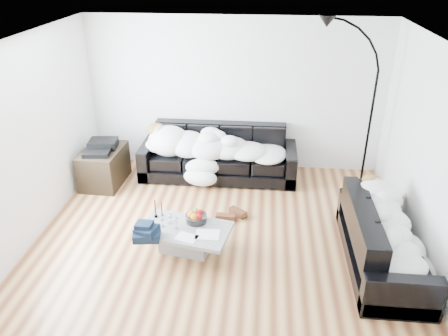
# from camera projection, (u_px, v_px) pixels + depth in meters

# --- Properties ---
(ground) EXTENTS (5.00, 5.00, 0.00)m
(ground) POSITION_uv_depth(u_px,v_px,m) (222.00, 237.00, 5.96)
(ground) COLOR brown
(ground) RESTS_ON ground
(wall_back) EXTENTS (5.00, 0.02, 2.60)m
(wall_back) POSITION_uv_depth(u_px,v_px,m) (235.00, 95.00, 7.37)
(wall_back) COLOR silver
(wall_back) RESTS_ON ground
(wall_left) EXTENTS (0.02, 4.50, 2.60)m
(wall_left) POSITION_uv_depth(u_px,v_px,m) (28.00, 142.00, 5.59)
(wall_left) COLOR silver
(wall_left) RESTS_ON ground
(wall_right) EXTENTS (0.02, 4.50, 2.60)m
(wall_right) POSITION_uv_depth(u_px,v_px,m) (432.00, 159.00, 5.15)
(wall_right) COLOR silver
(wall_right) RESTS_ON ground
(ceiling) EXTENTS (5.00, 5.00, 0.00)m
(ceiling) POSITION_uv_depth(u_px,v_px,m) (221.00, 42.00, 4.79)
(ceiling) COLOR white
(ceiling) RESTS_ON ground
(sofa_back) EXTENTS (2.61, 0.90, 0.85)m
(sofa_back) POSITION_uv_depth(u_px,v_px,m) (218.00, 153.00, 7.36)
(sofa_back) COLOR black
(sofa_back) RESTS_ON ground
(sofa_right) EXTENTS (0.83, 1.94, 0.79)m
(sofa_right) POSITION_uv_depth(u_px,v_px,m) (385.00, 237.00, 5.28)
(sofa_right) COLOR black
(sofa_right) RESTS_ON ground
(sleeper_back) EXTENTS (2.21, 0.76, 0.44)m
(sleeper_back) POSITION_uv_depth(u_px,v_px,m) (218.00, 143.00, 7.22)
(sleeper_back) COLOR silver
(sleeper_back) RESTS_ON sofa_back
(sleeper_right) EXTENTS (0.70, 1.66, 0.41)m
(sleeper_right) POSITION_uv_depth(u_px,v_px,m) (388.00, 221.00, 5.18)
(sleeper_right) COLOR silver
(sleeper_right) RESTS_ON sofa_right
(teal_cushion) EXTENTS (0.42, 0.38, 0.20)m
(teal_cushion) POSITION_uv_depth(u_px,v_px,m) (373.00, 189.00, 5.67)
(teal_cushion) COLOR #0F646C
(teal_cushion) RESTS_ON sofa_right
(coffee_table) EXTENTS (1.23, 0.86, 0.33)m
(coffee_table) POSITION_uv_depth(u_px,v_px,m) (186.00, 239.00, 5.64)
(coffee_table) COLOR #939699
(coffee_table) RESTS_ON ground
(fruit_bowl) EXTENTS (0.32, 0.32, 0.17)m
(fruit_bowl) POSITION_uv_depth(u_px,v_px,m) (196.00, 216.00, 5.66)
(fruit_bowl) COLOR white
(fruit_bowl) RESTS_ON coffee_table
(wine_glass_a) EXTENTS (0.07, 0.07, 0.15)m
(wine_glass_a) POSITION_uv_depth(u_px,v_px,m) (170.00, 218.00, 5.63)
(wine_glass_a) COLOR white
(wine_glass_a) RESTS_ON coffee_table
(wine_glass_b) EXTENTS (0.08, 0.08, 0.16)m
(wine_glass_b) POSITION_uv_depth(u_px,v_px,m) (162.00, 222.00, 5.55)
(wine_glass_b) COLOR white
(wine_glass_b) RESTS_ON coffee_table
(wine_glass_c) EXTENTS (0.09, 0.09, 0.17)m
(wine_glass_c) POSITION_uv_depth(u_px,v_px,m) (176.00, 223.00, 5.52)
(wine_glass_c) COLOR white
(wine_glass_c) RESTS_ON coffee_table
(candle_left) EXTENTS (0.05, 0.05, 0.26)m
(candle_left) POSITION_uv_depth(u_px,v_px,m) (155.00, 209.00, 5.74)
(candle_left) COLOR maroon
(candle_left) RESTS_ON coffee_table
(candle_right) EXTENTS (0.05, 0.05, 0.22)m
(candle_right) POSITION_uv_depth(u_px,v_px,m) (162.00, 210.00, 5.75)
(candle_right) COLOR maroon
(candle_right) RESTS_ON coffee_table
(newspaper_a) EXTENTS (0.30, 0.23, 0.01)m
(newspaper_a) POSITION_uv_depth(u_px,v_px,m) (208.00, 234.00, 5.43)
(newspaper_a) COLOR silver
(newspaper_a) RESTS_ON coffee_table
(newspaper_b) EXTENTS (0.31, 0.26, 0.01)m
(newspaper_b) POSITION_uv_depth(u_px,v_px,m) (187.00, 237.00, 5.38)
(newspaper_b) COLOR silver
(newspaper_b) RESTS_ON coffee_table
(navy_jacket) EXTENTS (0.36, 0.31, 0.17)m
(navy_jacket) POSITION_uv_depth(u_px,v_px,m) (143.00, 227.00, 5.29)
(navy_jacket) COLOR black
(navy_jacket) RESTS_ON coffee_table
(shoes) EXTENTS (0.54, 0.45, 0.11)m
(shoes) POSITION_uv_depth(u_px,v_px,m) (231.00, 215.00, 6.35)
(shoes) COLOR #472311
(shoes) RESTS_ON ground
(av_cabinet) EXTENTS (0.64, 0.90, 0.60)m
(av_cabinet) POSITION_uv_depth(u_px,v_px,m) (104.00, 166.00, 7.20)
(av_cabinet) COLOR black
(av_cabinet) RESTS_ON ground
(stereo) EXTENTS (0.47, 0.39, 0.13)m
(stereo) POSITION_uv_depth(u_px,v_px,m) (101.00, 146.00, 7.04)
(stereo) COLOR black
(stereo) RESTS_ON av_cabinet
(floor_lamp) EXTENTS (0.92, 0.60, 2.36)m
(floor_lamp) POSITION_uv_depth(u_px,v_px,m) (371.00, 118.00, 6.72)
(floor_lamp) COLOR black
(floor_lamp) RESTS_ON ground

